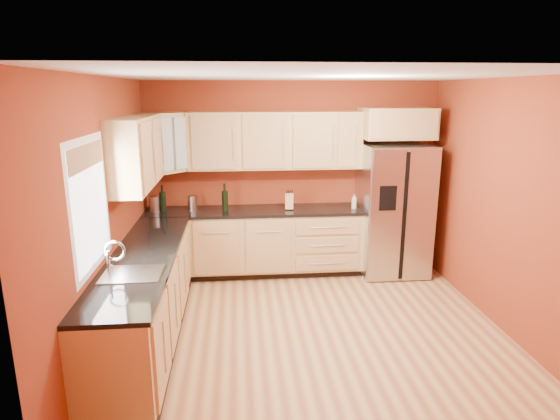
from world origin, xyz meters
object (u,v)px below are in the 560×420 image
at_px(canister_left, 155,204).
at_px(wine_bottle_a, 163,198).
at_px(knife_block, 289,201).
at_px(refrigerator, 393,210).
at_px(soap_dispenser, 354,202).

distance_m(canister_left, wine_bottle_a, 0.13).
xyz_separation_m(canister_left, wine_bottle_a, (0.10, 0.02, 0.07)).
xyz_separation_m(wine_bottle_a, knife_block, (1.68, -0.05, -0.07)).
distance_m(refrigerator, knife_block, 1.43).
bearing_deg(wine_bottle_a, canister_left, -166.69).
bearing_deg(refrigerator, soap_dispenser, 179.14).
height_order(wine_bottle_a, soap_dispenser, wine_bottle_a).
xyz_separation_m(canister_left, knife_block, (1.78, -0.03, 0.00)).
xyz_separation_m(wine_bottle_a, soap_dispenser, (2.55, -0.10, -0.08)).
height_order(knife_block, soap_dispenser, knife_block).
bearing_deg(canister_left, wine_bottle_a, 13.31).
relative_size(canister_left, knife_block, 0.97).
distance_m(refrigerator, canister_left, 3.20).
bearing_deg(refrigerator, knife_block, 177.82).
distance_m(knife_block, soap_dispenser, 0.87).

